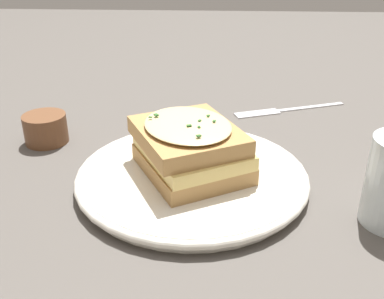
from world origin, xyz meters
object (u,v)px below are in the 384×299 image
(dinner_plate, at_px, (192,176))
(fork, at_px, (278,110))
(sandwich, at_px, (190,147))
(condiment_pot, at_px, (46,129))

(dinner_plate, distance_m, fork, 0.27)
(dinner_plate, bearing_deg, sandwich, -101.38)
(fork, xyz_separation_m, condiment_pot, (0.13, -0.34, 0.02))
(sandwich, bearing_deg, condiment_pot, -116.48)
(dinner_plate, bearing_deg, fork, 151.40)
(dinner_plate, relative_size, condiment_pot, 4.56)
(dinner_plate, distance_m, sandwich, 0.04)
(dinner_plate, relative_size, fork, 1.43)
(fork, distance_m, condiment_pot, 0.36)
(sandwich, bearing_deg, dinner_plate, 78.62)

